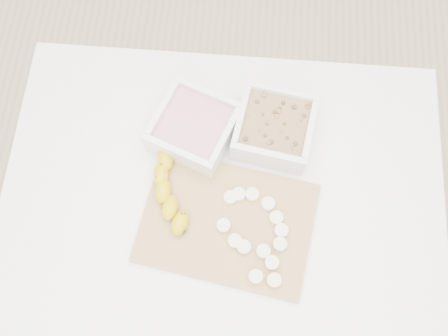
# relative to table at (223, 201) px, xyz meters

# --- Properties ---
(ground) EXTENTS (3.50, 3.50, 0.00)m
(ground) POSITION_rel_table_xyz_m (0.00, 0.00, -0.65)
(ground) COLOR #C6AD89
(ground) RESTS_ON ground
(table) EXTENTS (1.00, 0.70, 0.75)m
(table) POSITION_rel_table_xyz_m (0.00, 0.00, 0.00)
(table) COLOR white
(table) RESTS_ON ground
(bowl_yogurt) EXTENTS (0.22, 0.22, 0.08)m
(bowl_yogurt) POSITION_rel_table_xyz_m (-0.08, 0.13, 0.14)
(bowl_yogurt) COLOR white
(bowl_yogurt) RESTS_ON table
(bowl_granola) EXTENTS (0.19, 0.19, 0.08)m
(bowl_granola) POSITION_rel_table_xyz_m (0.11, 0.14, 0.14)
(bowl_granola) COLOR white
(bowl_granola) RESTS_ON table
(cutting_board) EXTENTS (0.41, 0.32, 0.01)m
(cutting_board) POSITION_rel_table_xyz_m (0.02, -0.08, 0.10)
(cutting_board) COLOR #B6844E
(cutting_board) RESTS_ON table
(banana) EXTENTS (0.08, 0.21, 0.03)m
(banana) POSITION_rel_table_xyz_m (-0.12, -0.03, 0.13)
(banana) COLOR #D4B60A
(banana) RESTS_ON cutting_board
(banana_slices) EXTENTS (0.16, 0.21, 0.02)m
(banana_slices) POSITION_rel_table_xyz_m (0.08, -0.10, 0.12)
(banana_slices) COLOR #FCF1C4
(banana_slices) RESTS_ON cutting_board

